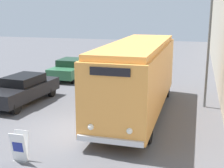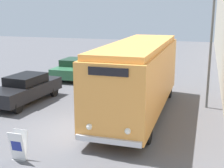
% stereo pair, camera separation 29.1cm
% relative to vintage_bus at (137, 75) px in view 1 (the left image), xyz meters
% --- Properties ---
extents(ground_plane, '(80.00, 80.00, 0.00)m').
position_rel_vintage_bus_xyz_m(ground_plane, '(-2.07, -2.91, -1.94)').
color(ground_plane, '#56565B').
extents(building_wall_right, '(0.30, 60.00, 7.47)m').
position_rel_vintage_bus_xyz_m(building_wall_right, '(4.19, 7.09, 1.79)').
color(building_wall_right, '#B2A893').
rests_on(building_wall_right, ground_plane).
extents(vintage_bus, '(2.52, 9.69, 3.50)m').
position_rel_vintage_bus_xyz_m(vintage_bus, '(0.00, 0.00, 0.00)').
color(vintage_bus, black).
rests_on(vintage_bus, ground_plane).
extents(sign_board, '(0.55, 0.39, 1.04)m').
position_rel_vintage_bus_xyz_m(sign_board, '(-2.82, -5.96, -1.44)').
color(sign_board, gray).
rests_on(sign_board, ground_plane).
extents(streetlamp, '(0.36, 0.36, 6.76)m').
position_rel_vintage_bus_xyz_m(streetlamp, '(3.23, 1.99, 2.41)').
color(streetlamp, '#595E60').
rests_on(streetlamp, ground_plane).
extents(parked_car_near, '(2.15, 4.88, 1.53)m').
position_rel_vintage_bus_xyz_m(parked_car_near, '(-6.29, 0.04, -1.15)').
color(parked_car_near, black).
rests_on(parked_car_near, ground_plane).
extents(parked_car_mid, '(1.93, 4.26, 1.44)m').
position_rel_vintage_bus_xyz_m(parked_car_mid, '(-6.29, 6.58, -1.20)').
color(parked_car_mid, black).
rests_on(parked_car_mid, ground_plane).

